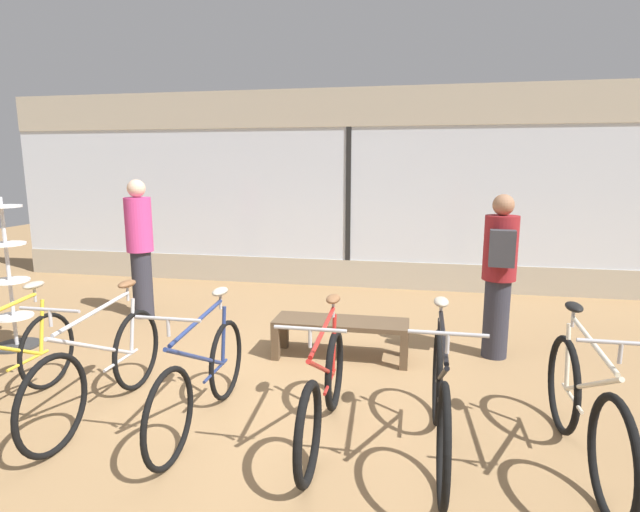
# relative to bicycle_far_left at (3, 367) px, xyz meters

# --- Properties ---
(ground_plane) EXTENTS (24.00, 24.00, 0.00)m
(ground_plane) POSITION_rel_bicycle_far_left_xyz_m (2.15, 0.59, -0.39)
(ground_plane) COLOR #99754C
(shop_back_wall) EXTENTS (12.00, 0.08, 3.20)m
(shop_back_wall) POSITION_rel_bicycle_far_left_xyz_m (2.15, 4.83, 1.24)
(shop_back_wall) COLOR #B2A893
(shop_back_wall) RESTS_ON ground_plane
(bicycle_far_left) EXTENTS (0.46, 1.71, 1.03)m
(bicycle_far_left) POSITION_rel_bicycle_far_left_xyz_m (0.00, 0.00, 0.00)
(bicycle_far_left) COLOR black
(bicycle_far_left) RESTS_ON ground_plane
(bicycle_left) EXTENTS (0.46, 1.79, 1.04)m
(bicycle_left) POSITION_rel_bicycle_far_left_xyz_m (0.80, 0.11, 0.01)
(bicycle_left) COLOR black
(bicycle_left) RESTS_ON ground_plane
(bicycle_center_left) EXTENTS (0.46, 1.71, 1.02)m
(bicycle_center_left) POSITION_rel_bicycle_far_left_xyz_m (1.67, 0.11, -0.00)
(bicycle_center_left) COLOR black
(bicycle_center_left) RESTS_ON ground_plane
(bicycle_center_right) EXTENTS (0.46, 1.67, 1.01)m
(bicycle_center_right) POSITION_rel_bicycle_far_left_xyz_m (2.62, 0.11, -0.02)
(bicycle_center_right) COLOR black
(bicycle_center_right) RESTS_ON ground_plane
(bicycle_right) EXTENTS (0.46, 1.72, 1.05)m
(bicycle_right) POSITION_rel_bicycle_far_left_xyz_m (3.45, 0.05, 0.01)
(bicycle_right) COLOR black
(bicycle_right) RESTS_ON ground_plane
(bicycle_far_right) EXTENTS (0.46, 1.74, 1.05)m
(bicycle_far_right) POSITION_rel_bicycle_far_left_xyz_m (4.38, 0.09, 0.01)
(bicycle_far_right) COLOR black
(bicycle_far_right) RESTS_ON ground_plane
(accessory_rack) EXTENTS (0.48, 0.48, 1.67)m
(accessory_rack) POSITION_rel_bicycle_far_left_xyz_m (-1.10, 1.32, 0.29)
(accessory_rack) COLOR #333333
(accessory_rack) RESTS_ON ground_plane
(display_bench) EXTENTS (1.40, 0.44, 0.41)m
(display_bench) POSITION_rel_bicycle_far_left_xyz_m (2.51, 1.69, -0.05)
(display_bench) COLOR brown
(display_bench) RESTS_ON ground_plane
(customer_near_rack) EXTENTS (0.37, 0.51, 1.72)m
(customer_near_rack) POSITION_rel_bicycle_far_left_xyz_m (4.10, 2.02, 0.53)
(customer_near_rack) COLOR #2D2D38
(customer_near_rack) RESTS_ON ground_plane
(customer_by_window) EXTENTS (0.48, 0.48, 1.82)m
(customer_by_window) POSITION_rel_bicycle_far_left_xyz_m (-0.30, 2.62, 0.57)
(customer_by_window) COLOR #2D2D38
(customer_by_window) RESTS_ON ground_plane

